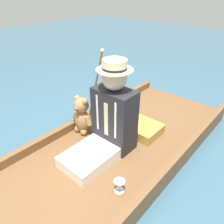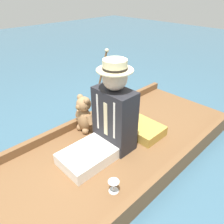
{
  "view_description": "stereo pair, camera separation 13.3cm",
  "coord_description": "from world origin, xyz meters",
  "px_view_note": "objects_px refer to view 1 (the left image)",
  "views": [
    {
      "loc": [
        -1.07,
        1.18,
        1.5
      ],
      "look_at": [
        0.03,
        -0.08,
        0.5
      ],
      "focal_mm": 35.0,
      "sensor_mm": 36.0,
      "label": 1
    },
    {
      "loc": [
        -1.17,
        1.09,
        1.5
      ],
      "look_at": [
        0.03,
        -0.08,
        0.5
      ],
      "focal_mm": 35.0,
      "sensor_mm": 36.0,
      "label": 2
    }
  ],
  "objects_px": {
    "teddy_bear": "(82,116)",
    "wine_glass": "(119,184)",
    "walking_cane": "(96,82)",
    "seated_person": "(109,120)"
  },
  "relations": [
    {
      "from": "wine_glass",
      "to": "walking_cane",
      "type": "bearing_deg",
      "value": -36.47
    },
    {
      "from": "seated_person",
      "to": "teddy_bear",
      "type": "xyz_separation_m",
      "value": [
        0.39,
        -0.01,
        -0.13
      ]
    },
    {
      "from": "walking_cane",
      "to": "seated_person",
      "type": "bearing_deg",
      "value": 146.59
    },
    {
      "from": "wine_glass",
      "to": "seated_person",
      "type": "bearing_deg",
      "value": -39.67
    },
    {
      "from": "seated_person",
      "to": "teddy_bear",
      "type": "distance_m",
      "value": 0.41
    },
    {
      "from": "wine_glass",
      "to": "walking_cane",
      "type": "height_order",
      "value": "walking_cane"
    },
    {
      "from": "seated_person",
      "to": "wine_glass",
      "type": "height_order",
      "value": "seated_person"
    },
    {
      "from": "seated_person",
      "to": "wine_glass",
      "type": "relative_size",
      "value": 8.21
    },
    {
      "from": "teddy_bear",
      "to": "wine_glass",
      "type": "height_order",
      "value": "teddy_bear"
    },
    {
      "from": "teddy_bear",
      "to": "wine_glass",
      "type": "bearing_deg",
      "value": 156.34
    }
  ]
}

